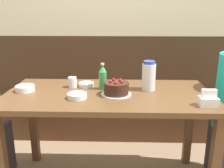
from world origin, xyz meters
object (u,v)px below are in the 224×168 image
at_px(napkin_holder, 208,100).
at_px(bowl_side_dish, 86,85).
at_px(birthday_cake, 116,89).
at_px(bowl_rice_small, 25,88).
at_px(glass_water_tall, 72,82).
at_px(water_pitcher, 149,76).
at_px(bowl_soup_white, 77,96).
at_px(soju_bottle, 103,77).
at_px(bench_seat, 112,115).

distance_m(napkin_holder, bowl_side_dish, 0.88).
height_order(birthday_cake, bowl_rice_small, birthday_cake).
bearing_deg(bowl_rice_small, glass_water_tall, 17.88).
xyz_separation_m(water_pitcher, bowl_soup_white, (-0.49, -0.20, -0.09)).
relative_size(bowl_side_dish, glass_water_tall, 1.43).
relative_size(birthday_cake, bowl_side_dish, 1.85).
relative_size(soju_bottle, bowl_soup_white, 1.51).
xyz_separation_m(napkin_holder, bowl_rice_small, (-1.22, 0.25, -0.02)).
bearing_deg(glass_water_tall, napkin_holder, -21.66).
bearing_deg(glass_water_tall, bench_seat, 68.37).
relative_size(bowl_rice_small, glass_water_tall, 1.71).
distance_m(bench_seat, bowl_side_dish, 0.89).
xyz_separation_m(bench_seat, napkin_holder, (0.62, -1.06, 0.57)).
bearing_deg(water_pitcher, bench_seat, 110.93).
bearing_deg(soju_bottle, glass_water_tall, 170.92).
relative_size(soju_bottle, glass_water_tall, 2.48).
xyz_separation_m(birthday_cake, napkin_holder, (0.56, -0.19, -0.01)).
xyz_separation_m(soju_bottle, napkin_holder, (0.67, -0.32, -0.05)).
bearing_deg(bench_seat, napkin_holder, -59.84).
distance_m(water_pitcher, glass_water_tall, 0.57).
xyz_separation_m(bowl_soup_white, bowl_rice_small, (-0.40, 0.14, 0.00)).
bearing_deg(bench_seat, bowl_side_dish, -104.48).
distance_m(bench_seat, bowl_soup_white, 1.12).
xyz_separation_m(birthday_cake, bowl_soup_white, (-0.26, -0.08, -0.03)).
height_order(birthday_cake, soju_bottle, soju_bottle).
height_order(bench_seat, bowl_side_dish, bowl_side_dish).
distance_m(birthday_cake, bowl_side_dish, 0.30).
distance_m(birthday_cake, bowl_rice_small, 0.66).
bearing_deg(bowl_side_dish, birthday_cake, -38.15).
height_order(bench_seat, soju_bottle, soju_bottle).
xyz_separation_m(bench_seat, soju_bottle, (-0.05, -0.74, 0.62)).
xyz_separation_m(napkin_holder, bowl_soup_white, (-0.82, 0.11, -0.02)).
relative_size(water_pitcher, glass_water_tall, 2.74).
distance_m(soju_bottle, bowl_side_dish, 0.16).
distance_m(water_pitcher, soju_bottle, 0.34).
distance_m(bench_seat, napkin_holder, 1.35).
distance_m(water_pitcher, bowl_soup_white, 0.54).
xyz_separation_m(water_pitcher, bowl_rice_small, (-0.89, -0.06, -0.08)).
relative_size(water_pitcher, soju_bottle, 1.11).
height_order(soju_bottle, bowl_rice_small, soju_bottle).
height_order(bench_seat, napkin_holder, napkin_holder).
relative_size(bench_seat, bowl_side_dish, 20.93).
bearing_deg(water_pitcher, napkin_holder, -43.33).
height_order(soju_bottle, bowl_soup_white, soju_bottle).
height_order(bench_seat, water_pitcher, water_pitcher).
bearing_deg(bowl_side_dish, bowl_rice_small, -163.88).
bearing_deg(bowl_side_dish, soju_bottle, -23.31).
bearing_deg(birthday_cake, bowl_soup_white, -162.21).
xyz_separation_m(soju_bottle, bowl_rice_small, (-0.56, -0.07, -0.07)).
bearing_deg(bowl_soup_white, bowl_side_dish, 84.29).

